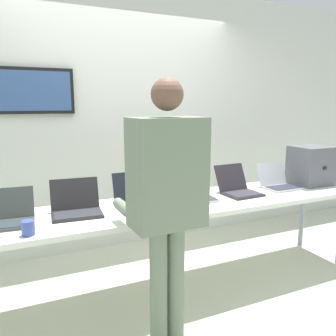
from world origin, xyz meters
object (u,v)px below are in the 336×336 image
at_px(laptop_station_4, 191,192).
at_px(coffee_mug, 28,228).
at_px(laptop_station_2, 76,206).
at_px(laptop_station_3, 137,200).
at_px(workbench, 164,210).
at_px(laptop_station_5, 238,188).
at_px(laptop_station_6, 278,182).
at_px(person, 167,192).
at_px(equipment_box, 311,165).
at_px(laptop_station_1, 8,216).

xyz_separation_m(laptop_station_4, coffee_mug, (-1.32, -0.31, -0.01)).
xyz_separation_m(laptop_station_2, laptop_station_3, (0.46, -0.02, 0.00)).
distance_m(workbench, laptop_station_5, 0.76).
relative_size(laptop_station_2, laptop_station_5, 1.01).
distance_m(workbench, laptop_station_4, 0.31).
bearing_deg(laptop_station_6, person, -155.53).
xyz_separation_m(laptop_station_2, person, (0.43, -0.68, 0.23)).
bearing_deg(workbench, laptop_station_6, 2.75).
xyz_separation_m(workbench, equipment_box, (1.65, 0.05, 0.24)).
relative_size(laptop_station_3, laptop_station_5, 0.87).
distance_m(equipment_box, person, 2.02).
bearing_deg(laptop_station_6, laptop_station_2, -179.86).
distance_m(workbench, laptop_station_6, 1.25).
height_order(laptop_station_2, person, person).
xyz_separation_m(person, coffee_mug, (-0.78, 0.37, -0.23)).
relative_size(equipment_box, laptop_station_2, 1.02).
bearing_deg(laptop_station_2, laptop_station_3, -3.06).
bearing_deg(equipment_box, person, -160.60).
height_order(laptop_station_1, person, person).
distance_m(person, coffee_mug, 0.89).
distance_m(laptop_station_1, person, 1.13).
bearing_deg(laptop_station_5, person, -146.79).
bearing_deg(laptop_station_1, laptop_station_4, 1.39).
relative_size(laptop_station_1, laptop_station_4, 0.95).
bearing_deg(laptop_station_1, laptop_station_2, 3.39).
height_order(workbench, person, person).
xyz_separation_m(equipment_box, laptop_station_1, (-2.80, -0.02, -0.14)).
bearing_deg(workbench, laptop_station_4, 12.32).
distance_m(workbench, laptop_station_1, 1.15).
height_order(laptop_station_4, person, person).
bearing_deg(laptop_station_5, laptop_station_6, 2.40).
bearing_deg(coffee_mug, laptop_station_4, 13.33).
height_order(laptop_station_3, laptop_station_6, laptop_station_3).
bearing_deg(laptop_station_4, equipment_box, -0.53).
distance_m(equipment_box, laptop_station_5, 0.91).
bearing_deg(laptop_station_1, laptop_station_3, 0.15).
bearing_deg(equipment_box, coffee_mug, -173.63).
relative_size(laptop_station_6, coffee_mug, 3.52).
relative_size(laptop_station_3, coffee_mug, 3.53).
bearing_deg(person, laptop_station_3, 87.21).
xyz_separation_m(laptop_station_4, laptop_station_5, (0.47, -0.02, -0.00)).
height_order(laptop_station_2, laptop_station_4, laptop_station_4).
distance_m(laptop_station_2, laptop_station_4, 0.97).
bearing_deg(equipment_box, workbench, -178.27).
xyz_separation_m(laptop_station_2, laptop_station_6, (1.93, 0.00, -0.00)).
bearing_deg(laptop_station_5, laptop_station_1, -179.66).
xyz_separation_m(laptop_station_3, laptop_station_4, (0.51, 0.03, -0.00)).
bearing_deg(coffee_mug, laptop_station_1, 112.15).
bearing_deg(laptop_station_5, equipment_box, 0.69).
bearing_deg(laptop_station_1, workbench, -1.39).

